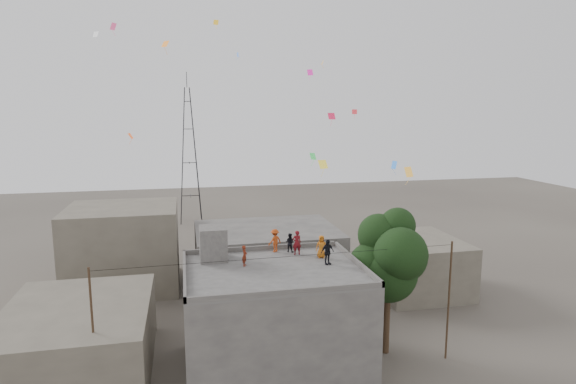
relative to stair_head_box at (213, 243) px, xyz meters
name	(u,v)px	position (x,y,z in m)	size (l,w,h in m)	color
ground	(274,369)	(3.20, -2.60, -7.10)	(140.00, 140.00, 0.00)	#453F39
main_building	(274,320)	(3.20, -2.60, -4.05)	(10.00, 8.00, 6.10)	#4B4946
parapet	(274,267)	(3.20, -2.60, -0.85)	(10.00, 8.00, 0.30)	#4B4946
stair_head_box	(213,243)	(0.00, 0.00, 0.00)	(1.60, 1.80, 2.00)	#4B4946
neighbor_west	(79,340)	(-7.80, -0.60, -5.10)	(8.00, 10.00, 4.00)	#5A5347
neighbor_north	(267,256)	(5.20, 11.40, -4.60)	(12.00, 9.00, 5.00)	#4B4946
neighbor_northwest	(124,247)	(-6.80, 13.40, -3.60)	(9.00, 8.00, 7.00)	#5A5347
neighbor_east	(415,265)	(17.20, 7.40, -4.90)	(7.00, 8.00, 4.40)	#5A5347
tree	(390,258)	(10.57, -2.00, -1.00)	(4.90, 4.60, 9.10)	black
utility_line	(287,316)	(3.70, -3.85, -3.27)	(20.12, 0.62, 7.40)	black
transmission_tower	(189,155)	(-0.80, 37.40, 1.97)	(2.97, 2.97, 20.01)	black
person_red_adult	(297,243)	(5.15, -0.07, -0.23)	(0.56, 0.37, 1.53)	maroon
person_orange_child	(321,247)	(6.47, -1.00, -0.31)	(0.68, 0.44, 1.39)	#C66616
person_dark_child	(290,243)	(4.85, 0.60, -0.39)	(0.59, 0.46, 1.21)	black
person_dark_adult	(327,252)	(6.44, -2.36, -0.25)	(0.88, 0.37, 1.50)	black
person_orange_adult	(275,241)	(3.93, 0.79, -0.26)	(0.96, 0.55, 1.48)	#B23F14
person_red_child	(245,256)	(1.69, -1.58, -0.39)	(0.44, 0.29, 1.21)	maroon
kites	(292,110)	(5.65, 3.48, 7.93)	(19.93, 15.78, 10.51)	#F65519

